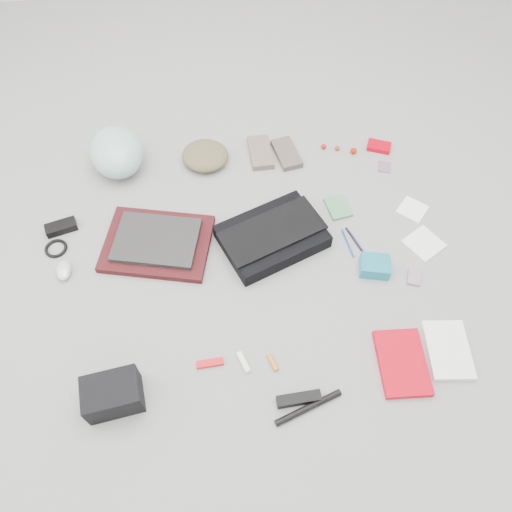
{
  "coord_description": "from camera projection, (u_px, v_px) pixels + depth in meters",
  "views": [
    {
      "loc": [
        -0.13,
        -1.03,
        1.63
      ],
      "look_at": [
        0.0,
        0.0,
        0.05
      ],
      "focal_mm": 35.0,
      "sensor_mm": 36.0,
      "label": 1
    }
  ],
  "objects": [
    {
      "name": "accordion_wallet",
      "position": [
        375.0,
        266.0,
        1.9
      ],
      "size": [
        0.13,
        0.11,
        0.05
      ],
      "primitive_type": "cube",
      "rotation": [
        0.0,
        0.0,
        -0.24
      ],
      "color": "teal",
      "rests_on": "ground_plane"
    },
    {
      "name": "toiletry_tube_orange",
      "position": [
        273.0,
        362.0,
        1.7
      ],
      "size": [
        0.04,
        0.06,
        0.02
      ],
      "primitive_type": "cylinder",
      "rotation": [
        1.57,
        0.0,
        0.31
      ],
      "color": "#C37118",
      "rests_on": "ground_plane"
    },
    {
      "name": "cable_coil",
      "position": [
        56.0,
        248.0,
        1.97
      ],
      "size": [
        0.11,
        0.11,
        0.01
      ],
      "primitive_type": "torus",
      "rotation": [
        0.0,
        0.0,
        -0.24
      ],
      "color": "black",
      "rests_on": "ground_plane"
    },
    {
      "name": "laptop_sleeve",
      "position": [
        158.0,
        244.0,
        1.97
      ],
      "size": [
        0.47,
        0.4,
        0.03
      ],
      "primitive_type": "cube",
      "rotation": [
        0.0,
        0.0,
        -0.25
      ],
      "color": "#3D0F11",
      "rests_on": "ground_plane"
    },
    {
      "name": "lollipop_b",
      "position": [
        337.0,
        148.0,
        2.26
      ],
      "size": [
        0.03,
        0.03,
        0.02
      ],
      "primitive_type": "sphere",
      "rotation": [
        0.0,
        0.0,
        0.1
      ],
      "color": "#9B2F19",
      "rests_on": "ground_plane"
    },
    {
      "name": "pen_blue",
      "position": [
        348.0,
        243.0,
        1.98
      ],
      "size": [
        0.02,
        0.14,
        0.01
      ],
      "primitive_type": "cylinder",
      "rotation": [
        1.57,
        0.0,
        0.12
      ],
      "color": "navy",
      "rests_on": "ground_plane"
    },
    {
      "name": "power_brick",
      "position": [
        61.0,
        227.0,
        2.01
      ],
      "size": [
        0.13,
        0.08,
        0.03
      ],
      "primitive_type": "cube",
      "rotation": [
        0.0,
        0.0,
        0.26
      ],
      "color": "black",
      "rests_on": "ground_plane"
    },
    {
      "name": "camera_bag",
      "position": [
        113.0,
        395.0,
        1.59
      ],
      "size": [
        0.19,
        0.15,
        0.12
      ],
      "primitive_type": "cube",
      "rotation": [
        0.0,
        0.0,
        0.13
      ],
      "color": "black",
      "rests_on": "ground_plane"
    },
    {
      "name": "book_red",
      "position": [
        402.0,
        363.0,
        1.7
      ],
      "size": [
        0.17,
        0.25,
        0.03
      ],
      "primitive_type": "cube",
      "rotation": [
        0.0,
        0.0,
        -0.06
      ],
      "color": "red",
      "rests_on": "ground_plane"
    },
    {
      "name": "stamp_sheet",
      "position": [
        384.0,
        167.0,
        2.21
      ],
      "size": [
        0.07,
        0.08,
        0.0
      ],
      "primitive_type": "cube",
      "rotation": [
        0.0,
        0.0,
        -0.3
      ],
      "color": "slate",
      "rests_on": "ground_plane"
    },
    {
      "name": "multitool",
      "position": [
        210.0,
        363.0,
        1.7
      ],
      "size": [
        0.09,
        0.03,
        0.01
      ],
      "primitive_type": "cube",
      "rotation": [
        0.0,
        0.0,
        0.04
      ],
      "color": "red",
      "rests_on": "ground_plane"
    },
    {
      "name": "lollipop_a",
      "position": [
        324.0,
        147.0,
        2.27
      ],
      "size": [
        0.03,
        0.03,
        0.02
      ],
      "primitive_type": "sphere",
      "rotation": [
        0.0,
        0.0,
        0.26
      ],
      "color": "#B60A06",
      "rests_on": "ground_plane"
    },
    {
      "name": "mitten_left",
      "position": [
        260.0,
        153.0,
        2.24
      ],
      "size": [
        0.1,
        0.19,
        0.03
      ],
      "primitive_type": "cube",
      "rotation": [
        0.0,
        0.0,
        0.02
      ],
      "color": "#6E5E51",
      "rests_on": "ground_plane"
    },
    {
      "name": "napkin_top",
      "position": [
        412.0,
        209.0,
        2.08
      ],
      "size": [
        0.15,
        0.15,
        0.01
      ],
      "primitive_type": "cube",
      "rotation": [
        0.0,
        0.0,
        0.83
      ],
      "color": "white",
      "rests_on": "ground_plane"
    },
    {
      "name": "bag_flap",
      "position": [
        272.0,
        231.0,
        1.93
      ],
      "size": [
        0.44,
        0.32,
        0.01
      ],
      "primitive_type": "cube",
      "rotation": [
        0.0,
        0.0,
        0.37
      ],
      "color": "black",
      "rests_on": "messenger_bag"
    },
    {
      "name": "ground_plane",
      "position": [
        256.0,
        263.0,
        1.94
      ],
      "size": [
        4.0,
        4.0,
        0.0
      ],
      "primitive_type": "plane",
      "color": "gray"
    },
    {
      "name": "book_white",
      "position": [
        448.0,
        350.0,
        1.73
      ],
      "size": [
        0.17,
        0.23,
        0.02
      ],
      "primitive_type": "cube",
      "rotation": [
        0.0,
        0.0,
        -0.11
      ],
      "color": "white",
      "rests_on": "ground_plane"
    },
    {
      "name": "pen_black",
      "position": [
        355.0,
        241.0,
        1.99
      ],
      "size": [
        0.05,
        0.14,
        0.01
      ],
      "primitive_type": "cylinder",
      "rotation": [
        1.57,
        0.0,
        0.3
      ],
      "color": "black",
      "rests_on": "ground_plane"
    },
    {
      "name": "laptop",
      "position": [
        156.0,
        240.0,
        1.95
      ],
      "size": [
        0.37,
        0.3,
        0.02
      ],
      "primitive_type": "cube",
      "rotation": [
        0.0,
        0.0,
        -0.25
      ],
      "color": "black",
      "rests_on": "laptop_sleeve"
    },
    {
      "name": "pen_navy",
      "position": [
        358.0,
        244.0,
        1.98
      ],
      "size": [
        0.05,
        0.14,
        0.01
      ],
      "primitive_type": "cylinder",
      "rotation": [
        1.57,
        0.0,
        0.3
      ],
      "color": "navy",
      "rests_on": "ground_plane"
    },
    {
      "name": "bike_pump",
      "position": [
        308.0,
        408.0,
        1.62
      ],
      "size": [
        0.23,
        0.1,
        0.02
      ],
      "primitive_type": "cylinder",
      "rotation": [
        0.0,
        1.57,
        0.32
      ],
      "color": "black",
      "rests_on": "ground_plane"
    },
    {
      "name": "notepad",
      "position": [
        338.0,
        207.0,
        2.08
      ],
      "size": [
        0.1,
        0.13,
        0.01
      ],
      "primitive_type": "cube",
      "rotation": [
        0.0,
        0.0,
        0.16
      ],
      "color": "#488252",
      "rests_on": "ground_plane"
    },
    {
      "name": "messenger_bag",
      "position": [
        272.0,
        236.0,
        1.97
      ],
      "size": [
        0.46,
        0.4,
        0.06
      ],
      "primitive_type": "cube",
      "rotation": [
        0.0,
        0.0,
        0.37
      ],
      "color": "black",
      "rests_on": "ground_plane"
    },
    {
      "name": "beanie",
      "position": [
        205.0,
        156.0,
        2.2
      ],
      "size": [
        0.27,
        0.26,
        0.07
      ],
      "primitive_type": "ellipsoid",
      "rotation": [
        0.0,
        0.0,
        -0.41
      ],
      "color": "brown",
      "rests_on": "ground_plane"
    },
    {
      "name": "u_lock",
      "position": [
        299.0,
        399.0,
        1.63
      ],
      "size": [
        0.15,
        0.04,
        0.03
      ],
      "primitive_type": "cube",
      "rotation": [
        0.0,
        0.0,
        0.04
      ],
      "color": "black",
      "rests_on": "ground_plane"
    },
    {
      "name": "napkin_bottom",
      "position": [
        424.0,
        243.0,
        1.98
      ],
      "size": [
        0.18,
        0.18,
        0.01
      ],
      "primitive_type": "cube",
      "rotation": [
        0.0,
        0.0,
        0.53
      ],
      "color": "white",
      "rests_on": "ground_plane"
    },
    {
      "name": "mitten_right",
      "position": [
        286.0,
        153.0,
        2.24
      ],
      "size": [
        0.12,
        0.2,
        0.03
      ],
      "primitive_type": "cube",
      "rotation": [
        0.0,
        0.0,
        0.19
      ],
      "color": "brown",
      "rests_on": "ground_plane"
    },
    {
      "name": "card_deck",
      "position": [
        414.0,
        277.0,
        1.89
      ],
      "size": [
        0.07,
        0.08,
        0.01
      ],
      "primitive_type": "cube",
      "rotation": [
        0.0,
        0.0,
        -0.39
      ],
      "color": "#A07E94",
      "rests_on": "ground_plane"
    },
    {
      "name": "altoids_tin",
      "position": [
        379.0,
        146.0,
        2.27
      ],
      "size": [
        0.12,
        0.1,
        0.02
      ],
      "primitive_type": "cube",
      "rotation": [
        0.0,
        0.0,
        -0.4
      ],
      "color": "#BD0011",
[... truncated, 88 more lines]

